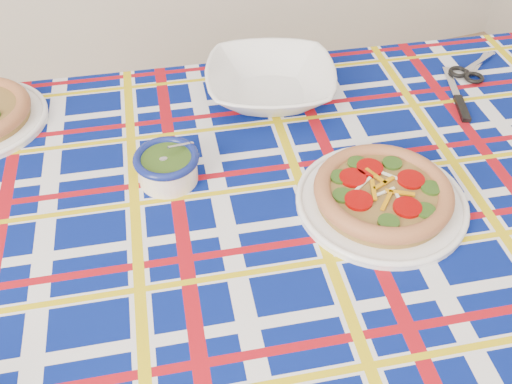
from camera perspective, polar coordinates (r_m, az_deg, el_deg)
name	(u,v)px	position (r m, az deg, el deg)	size (l,w,h in m)	color
dining_table	(265,234)	(1.06, 0.90, -4.24)	(1.70, 1.22, 0.73)	brown
tablecloth	(265,225)	(1.05, 0.92, -3.35)	(1.59, 1.01, 0.10)	navy
main_focaccia_plate	(383,192)	(1.01, 12.58, -0.05)	(0.31, 0.31, 0.06)	olive
pesto_bowl	(167,165)	(1.05, -8.89, 2.70)	(0.12, 0.12, 0.07)	#223C10
serving_bowl	(270,83)	(1.26, 1.44, 10.86)	(0.28, 0.28, 0.07)	white
table_knife	(452,83)	(1.38, 19.02, 10.27)	(0.23, 0.02, 0.01)	silver
kitchen_scissors	(480,62)	(1.48, 21.47, 11.99)	(0.18, 0.09, 0.02)	silver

